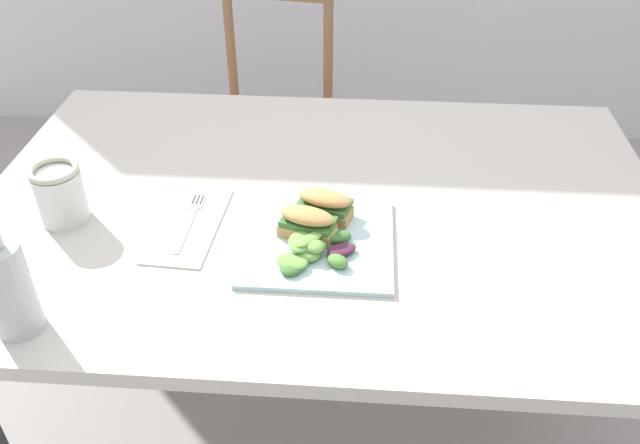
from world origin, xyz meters
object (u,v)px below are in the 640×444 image
fork_on_napkin (190,218)px  sandwich_half_back (323,205)px  sandwich_half_front (307,222)px  dining_table (322,246)px  mason_jar_iced_tea (61,196)px  plate_lunch (318,242)px  chair_wooden_far (270,120)px  bottle_cold_brew (9,291)px

fork_on_napkin → sandwich_half_back: bearing=3.6°
sandwich_half_front → fork_on_napkin: sandwich_half_front is taller
dining_table → mason_jar_iced_tea: size_ratio=11.83×
dining_table → sandwich_half_back: sandwich_half_back is taller
plate_lunch → sandwich_half_back: bearing=86.6°
chair_wooden_far → sandwich_half_front: bearing=-77.7°
fork_on_napkin → bottle_cold_brew: size_ratio=0.92×
chair_wooden_far → bottle_cold_brew: bearing=-99.2°
fork_on_napkin → bottle_cold_brew: 0.36m
sandwich_half_back → plate_lunch: bearing=-93.4°
dining_table → chair_wooden_far: (-0.24, 0.89, -0.18)m
sandwich_half_back → mason_jar_iced_tea: bearing=-176.7°
sandwich_half_back → bottle_cold_brew: bearing=-145.4°
dining_table → chair_wooden_far: size_ratio=1.57×
plate_lunch → sandwich_half_front: (-0.02, 0.01, 0.03)m
sandwich_half_back → fork_on_napkin: sandwich_half_back is taller
sandwich_half_front → dining_table: bearing=82.2°
sandwich_half_front → mason_jar_iced_tea: 0.47m
sandwich_half_front → bottle_cold_brew: size_ratio=0.56×
sandwich_half_back → mason_jar_iced_tea: 0.49m
dining_table → plate_lunch: size_ratio=5.06×
fork_on_napkin → sandwich_half_front: bearing=-10.5°
sandwich_half_back → fork_on_napkin: (-0.25, -0.02, -0.03)m
sandwich_half_front → mason_jar_iced_tea: mason_jar_iced_tea is taller
dining_table → sandwich_half_back: size_ratio=12.14×
dining_table → bottle_cold_brew: bearing=-139.5°
dining_table → mason_jar_iced_tea: (-0.48, -0.10, 0.17)m
plate_lunch → sandwich_half_back: (0.00, 0.07, 0.03)m
sandwich_half_front → mason_jar_iced_tea: (-0.47, 0.03, 0.01)m
dining_table → bottle_cold_brew: size_ratio=6.76×
dining_table → mason_jar_iced_tea: bearing=-168.8°
chair_wooden_far → plate_lunch: size_ratio=3.22×
dining_table → plate_lunch: 0.18m
dining_table → bottle_cold_brew: (-0.44, -0.38, 0.19)m
mason_jar_iced_tea → sandwich_half_back: bearing=3.3°
sandwich_half_back → fork_on_napkin: size_ratio=0.61×
plate_lunch → chair_wooden_far: bearing=103.3°
chair_wooden_far → bottle_cold_brew: (-0.21, -1.27, 0.37)m
dining_table → fork_on_napkin: fork_on_napkin is taller
chair_wooden_far → bottle_cold_brew: size_ratio=4.31×
plate_lunch → bottle_cold_brew: bottle_cold_brew is taller
dining_table → chair_wooden_far: chair_wooden_far is taller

